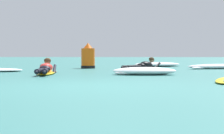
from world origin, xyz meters
TOP-DOWN VIEW (x-y plane):
  - ground_plane at (0.00, 10.00)m, footprint 120.00×120.00m
  - surfer_near at (-1.81, 4.05)m, footprint 0.78×2.62m
  - surfer_far at (1.32, 6.97)m, footprint 1.74×2.29m
  - whitewater_mid_left at (4.50, 8.21)m, footprint 2.90×1.38m
  - whitewater_mid_right at (1.19, 3.87)m, footprint 1.88×0.92m
  - whitewater_back at (2.15, 10.81)m, footprint 2.61×1.86m
  - channel_marker_buoy at (-1.02, 8.53)m, footprint 0.61×0.61m

SIDE VIEW (x-z plane):
  - ground_plane at x=0.00m, z-range 0.00..0.00m
  - whitewater_mid_left at x=4.50m, z-range -0.01..0.20m
  - whitewater_back at x=2.15m, z-range -0.01..0.21m
  - whitewater_mid_right at x=1.19m, z-range -0.01..0.22m
  - surfer_near at x=-1.81m, z-range -0.13..0.41m
  - surfer_far at x=1.32m, z-range -0.13..0.42m
  - channel_marker_buoy at x=-1.02m, z-range -0.11..0.99m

